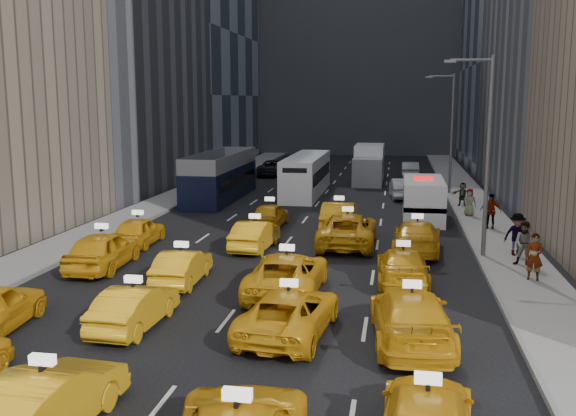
% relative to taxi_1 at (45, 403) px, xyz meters
% --- Properties ---
extents(ground, '(160.00, 160.00, 0.00)m').
position_rel_taxi_1_xyz_m(ground, '(1.88, 5.65, -0.75)').
color(ground, black).
rests_on(ground, ground).
extents(sidewalk_west, '(3.00, 90.00, 0.15)m').
position_rel_taxi_1_xyz_m(sidewalk_west, '(-8.62, 30.65, -0.67)').
color(sidewalk_west, gray).
rests_on(sidewalk_west, ground).
extents(sidewalk_east, '(3.00, 90.00, 0.15)m').
position_rel_taxi_1_xyz_m(sidewalk_east, '(12.38, 30.65, -0.67)').
color(sidewalk_east, gray).
rests_on(sidewalk_east, ground).
extents(curb_west, '(0.15, 90.00, 0.18)m').
position_rel_taxi_1_xyz_m(curb_west, '(-7.17, 30.65, -0.66)').
color(curb_west, slate).
rests_on(curb_west, ground).
extents(curb_east, '(0.15, 90.00, 0.18)m').
position_rel_taxi_1_xyz_m(curb_east, '(10.93, 30.65, -0.66)').
color(curb_east, slate).
rests_on(curb_east, ground).
extents(building_backdrop, '(30.00, 12.00, 40.00)m').
position_rel_taxi_1_xyz_m(building_backdrop, '(1.88, 77.65, 19.25)').
color(building_backdrop, slate).
rests_on(building_backdrop, ground).
extents(streetlight_near, '(2.15, 0.22, 9.00)m').
position_rel_taxi_1_xyz_m(streetlight_near, '(11.06, 17.65, 4.17)').
color(streetlight_near, '#595B60').
rests_on(streetlight_near, ground).
extents(streetlight_far, '(2.15, 0.22, 9.00)m').
position_rel_taxi_1_xyz_m(streetlight_far, '(11.06, 37.65, 4.17)').
color(streetlight_far, '#595B60').
rests_on(streetlight_far, ground).
extents(taxi_1, '(1.95, 4.65, 1.50)m').
position_rel_taxi_1_xyz_m(taxi_1, '(0.00, 0.00, 0.00)').
color(taxi_1, orange).
rests_on(taxi_1, ground).
extents(taxi_5, '(1.59, 4.17, 1.36)m').
position_rel_taxi_1_xyz_m(taxi_5, '(-0.79, 6.56, -0.07)').
color(taxi_5, orange).
rests_on(taxi_5, ground).
extents(taxi_6, '(2.84, 5.32, 1.42)m').
position_rel_taxi_1_xyz_m(taxi_6, '(4.11, 6.77, -0.04)').
color(taxi_6, orange).
rests_on(taxi_6, ground).
extents(taxi_7, '(2.69, 5.65, 1.59)m').
position_rel_taxi_1_xyz_m(taxi_7, '(7.77, 6.67, 0.05)').
color(taxi_7, orange).
rests_on(taxi_7, ground).
extents(taxi_8, '(2.19, 4.91, 1.64)m').
position_rel_taxi_1_xyz_m(taxi_8, '(-4.96, 13.05, 0.07)').
color(taxi_8, orange).
rests_on(taxi_8, ground).
extents(taxi_9, '(1.56, 4.13, 1.34)m').
position_rel_taxi_1_xyz_m(taxi_9, '(-0.94, 11.55, -0.08)').
color(taxi_9, orange).
rests_on(taxi_9, ground).
extents(taxi_10, '(2.59, 5.57, 1.54)m').
position_rel_taxi_1_xyz_m(taxi_10, '(3.34, 10.87, 0.02)').
color(taxi_10, orange).
rests_on(taxi_10, ground).
extents(taxi_11, '(2.11, 4.87, 1.39)m').
position_rel_taxi_1_xyz_m(taxi_11, '(7.56, 12.94, -0.05)').
color(taxi_11, orange).
rests_on(taxi_11, ground).
extents(taxi_12, '(1.89, 4.28, 1.43)m').
position_rel_taxi_1_xyz_m(taxi_12, '(-5.24, 17.53, -0.03)').
color(taxi_12, orange).
rests_on(taxi_12, ground).
extents(taxi_13, '(1.74, 4.33, 1.40)m').
position_rel_taxi_1_xyz_m(taxi_13, '(0.60, 17.70, -0.05)').
color(taxi_13, orange).
rests_on(taxi_13, ground).
extents(taxi_14, '(2.74, 5.85, 1.62)m').
position_rel_taxi_1_xyz_m(taxi_14, '(4.92, 19.16, 0.06)').
color(taxi_14, orange).
rests_on(taxi_14, ground).
extents(taxi_15, '(2.42, 5.35, 1.52)m').
position_rel_taxi_1_xyz_m(taxi_15, '(8.24, 18.30, 0.01)').
color(taxi_15, orange).
rests_on(taxi_15, ground).
extents(taxi_16, '(1.71, 4.03, 1.36)m').
position_rel_taxi_1_xyz_m(taxi_16, '(0.20, 23.31, -0.07)').
color(taxi_16, orange).
rests_on(taxi_16, ground).
extents(taxi_17, '(1.74, 4.88, 1.60)m').
position_rel_taxi_1_xyz_m(taxi_17, '(4.17, 22.75, 0.05)').
color(taxi_17, orange).
rests_on(taxi_17, ground).
extents(nypd_van, '(2.74, 6.22, 2.61)m').
position_rel_taxi_1_xyz_m(nypd_van, '(8.82, 26.94, 0.44)').
color(nypd_van, silver).
rests_on(nypd_van, ground).
extents(double_decker, '(3.90, 11.64, 3.32)m').
position_rel_taxi_1_xyz_m(double_decker, '(-5.25, 32.59, 0.90)').
color(double_decker, black).
rests_on(double_decker, ground).
extents(city_bus, '(3.69, 11.58, 2.94)m').
position_rel_taxi_1_xyz_m(city_bus, '(0.47, 36.16, 0.71)').
color(city_bus, white).
rests_on(city_bus, ground).
extents(box_truck, '(2.54, 7.12, 3.24)m').
position_rel_taxi_1_xyz_m(box_truck, '(4.83, 43.61, 0.85)').
color(box_truck, white).
rests_on(box_truck, ground).
extents(misc_car_0, '(1.95, 4.53, 1.45)m').
position_rel_taxi_1_xyz_m(misc_car_0, '(7.61, 35.31, -0.02)').
color(misc_car_0, '#ACAEB4').
rests_on(misc_car_0, ground).
extents(misc_car_1, '(2.75, 5.47, 1.49)m').
position_rel_taxi_1_xyz_m(misc_car_1, '(-4.32, 47.43, -0.00)').
color(misc_car_1, black).
rests_on(misc_car_1, ground).
extents(misc_car_2, '(2.15, 5.17, 1.49)m').
position_rel_taxi_1_xyz_m(misc_car_2, '(4.74, 50.33, -0.00)').
color(misc_car_2, gray).
rests_on(misc_car_2, ground).
extents(misc_car_3, '(2.04, 4.42, 1.47)m').
position_rel_taxi_1_xyz_m(misc_car_3, '(-1.25, 49.91, -0.01)').
color(misc_car_3, black).
rests_on(misc_car_3, ground).
extents(misc_car_4, '(1.59, 4.39, 1.44)m').
position_rel_taxi_1_xyz_m(misc_car_4, '(8.41, 48.42, -0.03)').
color(misc_car_4, '#969A9D').
rests_on(misc_car_4, ground).
extents(pedestrian_0, '(0.78, 0.63, 1.85)m').
position_rel_taxi_1_xyz_m(pedestrian_0, '(12.60, 13.81, 0.33)').
color(pedestrian_0, gray).
rests_on(pedestrian_0, sidewalk_east).
extents(pedestrian_1, '(1.05, 0.80, 1.92)m').
position_rel_taxi_1_xyz_m(pedestrian_1, '(12.66, 16.01, 0.36)').
color(pedestrian_1, gray).
rests_on(pedestrian_1, sidewalk_east).
extents(pedestrian_2, '(1.33, 0.79, 1.92)m').
position_rel_taxi_1_xyz_m(pedestrian_2, '(12.65, 17.91, 0.36)').
color(pedestrian_2, gray).
rests_on(pedestrian_2, sidewalk_east).
extents(pedestrian_3, '(1.20, 0.73, 1.92)m').
position_rel_taxi_1_xyz_m(pedestrian_3, '(12.32, 24.08, 0.36)').
color(pedestrian_3, gray).
rests_on(pedestrian_3, sidewalk_east).
extents(pedestrian_4, '(0.88, 0.61, 1.64)m').
position_rel_taxi_1_xyz_m(pedestrian_4, '(11.62, 27.97, 0.22)').
color(pedestrian_4, gray).
rests_on(pedestrian_4, sidewalk_east).
extents(pedestrian_5, '(1.49, 0.76, 1.55)m').
position_rel_taxi_1_xyz_m(pedestrian_5, '(11.56, 31.62, 0.18)').
color(pedestrian_5, gray).
rests_on(pedestrian_5, sidewalk_east).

